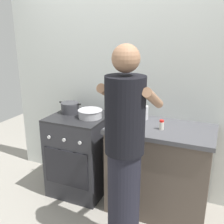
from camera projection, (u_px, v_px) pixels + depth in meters
The scene contains 9 objects.
ground at pixel (103, 203), 2.85m from camera, with size 6.00×6.00×0.00m, color gray.
back_wall at pixel (139, 82), 2.85m from camera, with size 3.20×0.10×2.50m.
countertop at pixel (159, 169), 2.64m from camera, with size 1.00×0.60×0.90m.
stove_range at pixel (80, 154), 2.98m from camera, with size 0.60×0.62×0.90m.
pot at pixel (70, 108), 2.93m from camera, with size 0.27×0.20×0.12m.
mixing_bowl at pixel (90, 113), 2.78m from camera, with size 0.26×0.26×0.09m.
utensil_crock at pixel (143, 110), 2.72m from camera, with size 0.10×0.10×0.31m.
spice_bottle at pixel (162, 125), 2.45m from camera, with size 0.04×0.04×0.09m.
person at pixel (125, 156), 2.03m from camera, with size 0.41×0.50×1.70m.
Camera 1 is at (1.05, -2.20, 1.79)m, focal length 42.38 mm.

